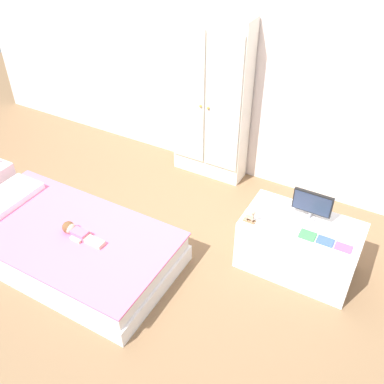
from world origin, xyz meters
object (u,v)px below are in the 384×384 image
(book_green, at_px, (307,235))
(tv_stand, at_px, (299,246))
(bed, at_px, (67,244))
(tv_monitor, at_px, (312,204))
(doll, at_px, (76,231))
(wardrobe, at_px, (211,101))
(book_purple, at_px, (343,248))
(book_blue, at_px, (325,241))
(rocking_horse_toy, at_px, (251,216))

(book_green, bearing_deg, tv_stand, 120.50)
(bed, xyz_separation_m, tv_monitor, (1.68, 0.89, 0.45))
(doll, bearing_deg, wardrobe, 79.41)
(tv_monitor, bearing_deg, wardrobe, 147.91)
(bed, bearing_deg, doll, 4.07)
(tv_stand, relative_size, book_purple, 7.45)
(book_green, height_order, book_purple, same)
(tv_stand, xyz_separation_m, book_blue, (0.19, -0.11, 0.23))
(tv_stand, height_order, book_green, book_green)
(doll, distance_m, tv_stand, 1.74)
(rocking_horse_toy, relative_size, book_green, 0.98)
(tv_stand, bearing_deg, book_blue, -29.92)
(doll, xyz_separation_m, tv_monitor, (1.56, 0.88, 0.27))
(tv_stand, bearing_deg, book_purple, -19.07)
(tv_stand, height_order, tv_monitor, tv_monitor)
(wardrobe, height_order, book_green, wardrobe)
(tv_stand, distance_m, book_green, 0.27)
(book_blue, bearing_deg, wardrobe, 145.49)
(doll, relative_size, tv_stand, 0.45)
(bed, bearing_deg, rocking_horse_toy, 25.85)
(bed, distance_m, tv_stand, 1.85)
(wardrobe, relative_size, book_blue, 13.71)
(tv_stand, height_order, rocking_horse_toy, rocking_horse_toy)
(book_green, xyz_separation_m, book_purple, (0.26, 0.00, -0.00))
(bed, bearing_deg, tv_monitor, 27.90)
(tv_stand, height_order, book_blue, book_blue)
(doll, height_order, book_blue, book_blue)
(doll, relative_size, wardrobe, 0.24)
(wardrobe, height_order, tv_monitor, wardrobe)
(tv_monitor, bearing_deg, book_purple, -32.81)
(book_blue, bearing_deg, bed, -159.51)
(bed, height_order, rocking_horse_toy, rocking_horse_toy)
(book_purple, bearing_deg, tv_stand, 160.93)
(wardrobe, height_order, book_purple, wardrobe)
(book_green, bearing_deg, rocking_horse_toy, -171.86)
(rocking_horse_toy, distance_m, book_blue, 0.55)
(doll, height_order, book_purple, book_purple)
(tv_monitor, height_order, book_green, tv_monitor)
(rocking_horse_toy, bearing_deg, book_purple, 5.07)
(tv_monitor, bearing_deg, book_blue, -48.20)
(rocking_horse_toy, bearing_deg, wardrobe, 130.11)
(wardrobe, xyz_separation_m, tv_stand, (1.23, -0.87, -0.58))
(book_purple, bearing_deg, doll, -159.82)
(tv_monitor, bearing_deg, rocking_horse_toy, -145.49)
(bed, xyz_separation_m, book_purple, (1.98, 0.69, 0.32))
(rocking_horse_toy, xyz_separation_m, book_blue, (0.55, 0.06, -0.05))
(doll, bearing_deg, tv_stand, 27.33)
(doll, distance_m, book_blue, 1.87)
(tv_stand, distance_m, tv_monitor, 0.38)
(book_blue, distance_m, book_purple, 0.13)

